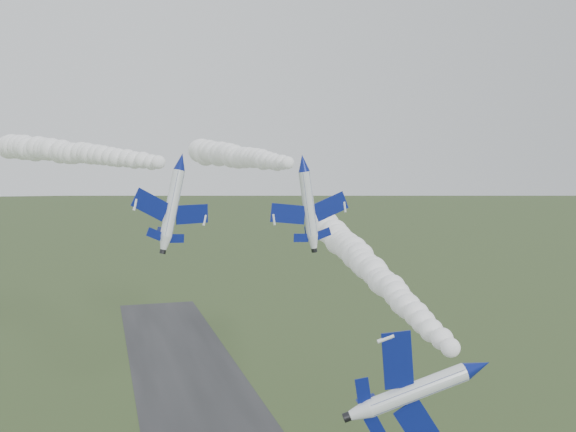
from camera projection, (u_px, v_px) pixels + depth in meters
name	position (u px, v px, depth m)	size (l,w,h in m)	color
jet_lead	(478.00, 367.00, 52.63)	(5.05, 12.98, 10.18)	white
smoke_trail_jet_lead	(361.00, 260.00, 94.22)	(5.46, 78.37, 5.46)	white
jet_pair_left	(181.00, 161.00, 78.78)	(10.26, 12.09, 3.75)	white
smoke_trail_jet_pair_left	(66.00, 152.00, 107.08)	(4.86, 68.14, 4.86)	white
jet_pair_right	(303.00, 163.00, 82.83)	(10.74, 12.97, 3.36)	white
smoke_trail_jet_pair_right	(234.00, 156.00, 116.54)	(5.33, 65.63, 5.33)	white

